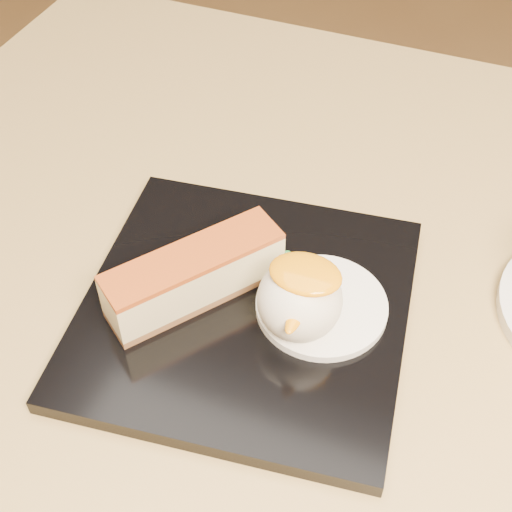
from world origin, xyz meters
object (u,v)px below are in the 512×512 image
at_px(table, 276,448).
at_px(dessert_plate, 245,309).
at_px(cheesecake, 194,275).
at_px(ice_cream_scoop, 300,300).

relative_size(table, dessert_plate, 3.64).
bearing_deg(cheesecake, table, -57.90).
relative_size(table, ice_cream_scoop, 14.38).
height_order(table, ice_cream_scoop, ice_cream_scoop).
bearing_deg(dessert_plate, ice_cream_scoop, -7.13).
height_order(dessert_plate, cheesecake, cheesecake).
bearing_deg(dessert_plate, table, -18.63).
xyz_separation_m(table, dessert_plate, (-0.03, 0.01, 0.16)).
relative_size(dessert_plate, cheesecake, 1.83).
relative_size(dessert_plate, ice_cream_scoop, 3.95).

